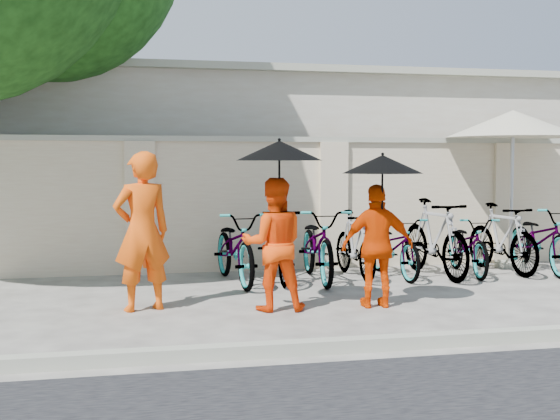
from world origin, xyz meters
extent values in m
plane|color=#ABA89A|center=(0.00, 0.00, 0.00)|extent=(80.00, 80.00, 0.00)
cube|color=#9D9F8C|center=(0.00, -1.70, 0.06)|extent=(40.00, 0.16, 0.12)
cube|color=beige|center=(1.00, 3.20, 1.00)|extent=(20.00, 0.30, 2.00)
cube|color=beige|center=(2.00, 7.00, 1.60)|extent=(14.00, 6.00, 3.20)
imported|color=#FC550B|center=(-1.02, 0.46, 0.91)|extent=(0.76, 0.61, 1.81)
imported|color=#FC4006|center=(0.45, 0.17, 0.76)|extent=(0.80, 0.65, 1.52)
cylinder|color=black|center=(0.50, 0.09, 1.34)|extent=(0.02, 0.02, 0.96)
cone|color=black|center=(0.50, 0.09, 1.82)|extent=(0.97, 0.97, 0.22)
imported|color=#E73C01|center=(1.67, 0.07, 0.72)|extent=(0.87, 0.42, 1.44)
cylinder|color=black|center=(1.69, -0.01, 1.24)|extent=(0.02, 0.02, 0.85)
cone|color=black|center=(1.69, -0.01, 1.67)|extent=(0.92, 0.92, 0.21)
cylinder|color=#9D9F8C|center=(4.80, 2.54, 0.05)|extent=(0.48, 0.48, 0.10)
cylinder|color=#AEAEAE|center=(4.80, 2.54, 1.13)|extent=(0.06, 0.06, 2.25)
cone|color=#BEB89D|center=(4.80, 2.54, 2.29)|extent=(2.16, 2.16, 0.43)
imported|color=#AEAEAE|center=(0.28, 2.00, 0.51)|extent=(0.87, 1.99, 1.02)
imported|color=#AEAEAE|center=(0.87, 2.00, 0.54)|extent=(0.58, 1.82, 1.08)
imported|color=#AEAEAE|center=(1.46, 1.94, 0.52)|extent=(0.82, 2.02, 1.04)
imported|color=#AEAEAE|center=(2.05, 2.08, 0.49)|extent=(0.52, 1.65, 0.98)
imported|color=#AEAEAE|center=(2.64, 2.04, 0.45)|extent=(0.70, 1.74, 0.90)
imported|color=#AEAEAE|center=(3.23, 1.93, 0.57)|extent=(0.69, 1.95, 1.15)
imported|color=#AEAEAE|center=(3.81, 2.03, 0.44)|extent=(0.80, 1.73, 0.88)
imported|color=#AEAEAE|center=(4.40, 2.10, 0.53)|extent=(0.68, 1.80, 1.06)
imported|color=#AEAEAE|center=(4.99, 1.98, 0.51)|extent=(0.82, 1.98, 1.02)
camera|label=1|loc=(-1.13, -7.61, 1.70)|focal=45.00mm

